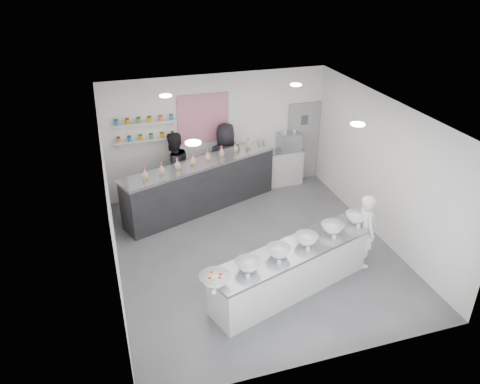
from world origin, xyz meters
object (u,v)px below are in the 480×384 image
Objects in this scene: woman_prep at (366,230)px; staff_left at (174,169)px; espresso_machine at (289,142)px; staff_right at (226,161)px; prep_counter at (291,270)px; back_bar at (201,186)px; espresso_ledge at (278,168)px.

woman_prep is 4.71m from staff_left.
staff_right is (-1.73, -0.18, -0.23)m from espresso_machine.
espresso_machine is at bearing 159.06° from staff_left.
prep_counter is 5.75× the size of espresso_machine.
back_bar is 2.06× the size of staff_right.
prep_counter is 2.54× the size of espresso_ledge.
espresso_ledge is (2.20, 0.66, -0.13)m from back_bar.
back_bar is 2.15× the size of staff_left.
back_bar reaches higher than prep_counter.
staff_left is at bearing 6.76° from staff_right.
back_bar is at bearing 39.72° from staff_right.
prep_counter is at bearing -96.22° from back_bar.
prep_counter is at bearing 109.87° from woman_prep.
staff_left is 1.29m from staff_right.
back_bar is 3.02× the size of espresso_ledge.
espresso_machine is 1.76m from staff_right.
staff_right reaches higher than woman_prep.
back_bar is 0.95m from staff_right.
espresso_ledge reaches higher than prep_counter.
espresso_machine is at bearing 0.00° from espresso_ledge.
woman_prep is (2.54, -3.08, 0.16)m from back_bar.
woman_prep is (0.34, -3.74, 0.28)m from espresso_ledge.
back_bar is at bearing 85.73° from prep_counter.
prep_counter is 3.94m from staff_right.
espresso_machine reaches higher than espresso_ledge.
prep_counter is 1.72× the size of staff_right.
staff_right reaches higher than staff_left.
staff_right reaches higher than espresso_ledge.
espresso_ledge is 2.27× the size of espresso_machine.
staff_left is (-3.02, -0.18, -0.27)m from espresso_machine.
espresso_ledge is 0.68× the size of staff_right.
espresso_ledge is at bearing -166.18° from staff_right.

